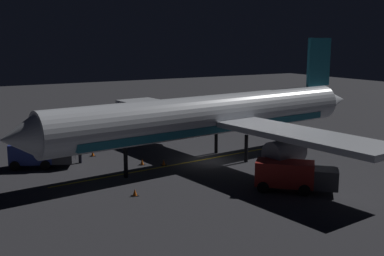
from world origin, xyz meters
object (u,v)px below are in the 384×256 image
Objects in this scene: airliner at (215,116)px; catering_truck at (293,176)px; traffic_cone_far at (164,163)px; traffic_cone_under_wing at (135,193)px; traffic_cone_near_right at (93,154)px; traffic_cone_near_left at (142,162)px; baggage_truck at (39,155)px; ground_crew_worker at (80,154)px.

catering_truck is (-11.16, -0.06, -3.16)m from airliner.
catering_truck is 10.76× the size of traffic_cone_far.
traffic_cone_near_right is at bearing -5.24° from traffic_cone_under_wing.
traffic_cone_near_left is at bearing 73.66° from airliner.
traffic_cone_near_right is (1.70, -5.64, -0.94)m from baggage_truck.
baggage_truck reaches higher than traffic_cone_far.
airliner is 6.75× the size of baggage_truck.
airliner reaches higher than traffic_cone_far.
baggage_truck is 5.96m from traffic_cone_near_right.
traffic_cone_near_right is (7.67, 9.85, -4.14)m from airliner.
airliner is at bearing -127.90° from traffic_cone_near_right.
catering_truck is 3.40× the size of ground_crew_worker.
traffic_cone_far is at bearing -125.92° from ground_crew_worker.
ground_crew_worker is at bearing 64.41° from airliner.
catering_truck is 10.76× the size of traffic_cone_near_right.
ground_crew_worker is at bearing 53.45° from traffic_cone_near_left.
traffic_cone_near_left is (-3.61, -4.88, -0.64)m from ground_crew_worker.
airliner reaches higher than traffic_cone_near_right.
traffic_cone_under_wing is at bearing 65.41° from catering_truck.
airliner is 73.51× the size of traffic_cone_far.
traffic_cone_near_left is at bearing -27.59° from traffic_cone_under_wing.
ground_crew_worker is 3.16× the size of traffic_cone_far.
traffic_cone_under_wing is (-8.07, 4.22, 0.00)m from traffic_cone_near_left.
catering_truck reaches higher than baggage_truck.
traffic_cone_near_left is at bearing 55.94° from traffic_cone_far.
ground_crew_worker is 3.16× the size of traffic_cone_near_right.
airliner is at bearing -99.48° from traffic_cone_far.
traffic_cone_under_wing is (-6.05, 11.11, -4.14)m from airliner.
airliner reaches higher than traffic_cone_near_left.
catering_truck reaches higher than traffic_cone_near_right.
traffic_cone_near_right is at bearing -43.30° from ground_crew_worker.
ground_crew_worker is 3.16× the size of traffic_cone_near_left.
catering_truck is 10.76× the size of traffic_cone_near_left.
traffic_cone_under_wing is at bearing 118.58° from airliner.
catering_truck is at bearing -152.21° from traffic_cone_near_left.
baggage_truck is at bearing 65.31° from traffic_cone_near_left.
airliner is 16.91m from baggage_truck.
baggage_truck is 1.01× the size of catering_truck.
baggage_truck reaches higher than traffic_cone_near_left.
baggage_truck reaches higher than traffic_cone_under_wing.
traffic_cone_near_right is at bearing 52.10° from airliner.
traffic_cone_near_left is at bearing -152.35° from traffic_cone_near_right.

